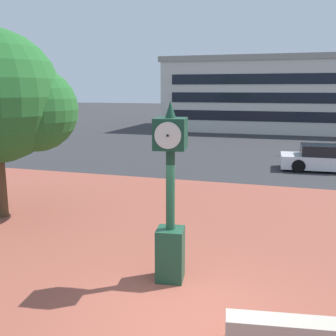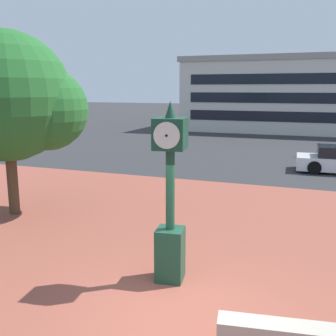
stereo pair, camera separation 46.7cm
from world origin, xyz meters
The scene contains 5 objects.
ground_plane centered at (0.00, 0.00, 0.00)m, with size 200.00×200.00×0.00m, color #2D2D30.
plaza_brick_paving centered at (0.00, 3.21, 0.00)m, with size 44.00×14.43×0.01m, color brown.
street_clock centered at (-0.63, 1.19, 1.72)m, with size 0.70×0.75×3.77m.
plaza_tree centered at (-6.76, 3.88, 3.68)m, with size 4.35×4.04×5.79m.
civic_building centered at (0.99, 35.51, 3.48)m, with size 22.84×11.44×6.94m.
Camera 2 is at (2.09, -6.25, 4.00)m, focal length 42.72 mm.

